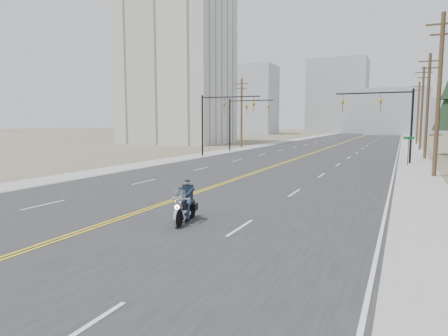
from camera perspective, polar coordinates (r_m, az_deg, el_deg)
ground_plane at (r=14.52m, az=-23.05°, el=-9.61°), size 400.00×400.00×0.00m
road at (r=80.15m, az=16.79°, el=3.51°), size 20.00×200.00×0.01m
sidewalk_left at (r=82.43m, az=8.83°, el=3.79°), size 3.00×200.00×0.01m
sidewalk_right at (r=79.48m, az=25.05°, el=3.15°), size 3.00×200.00×0.01m
traffic_mast_left at (r=45.69m, az=-0.84°, el=7.87°), size 7.10×0.26×7.00m
traffic_mast_right at (r=41.41m, az=22.50°, el=7.50°), size 7.10×0.26×7.00m
traffic_mast_far at (r=53.16m, az=2.52°, el=7.61°), size 6.10×0.26×7.00m
street_sign at (r=39.44m, az=24.85°, el=2.91°), size 0.90×0.06×2.62m
utility_pole_b at (r=32.51m, az=28.35°, el=9.45°), size 2.20×0.30×11.50m
utility_pole_c at (r=47.46m, az=27.07°, el=8.07°), size 2.20×0.30×11.00m
utility_pole_d at (r=62.45m, az=26.43°, el=7.81°), size 2.20×0.30×11.50m
utility_pole_e at (r=79.43m, az=25.98°, el=7.24°), size 2.20×0.30×11.00m
utility_pole_left at (r=61.79m, az=2.52°, el=8.03°), size 2.20×0.30×10.50m
apartment_block at (r=75.76m, az=-6.73°, el=14.96°), size 18.00×14.00×30.00m
haze_bldg_a at (r=132.58m, az=4.23°, el=9.64°), size 14.00×12.00×22.00m
haze_bldg_b at (r=134.43m, az=23.41°, el=7.37°), size 18.00×14.00×14.00m
haze_bldg_d at (r=151.32m, az=15.91°, el=9.78°), size 20.00×15.00×26.00m
haze_bldg_f at (r=151.94m, az=0.81°, el=8.13°), size 12.00×12.00×16.00m
motorcyclist at (r=15.66m, az=-5.58°, el=-4.79°), size 1.28×2.27×1.68m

